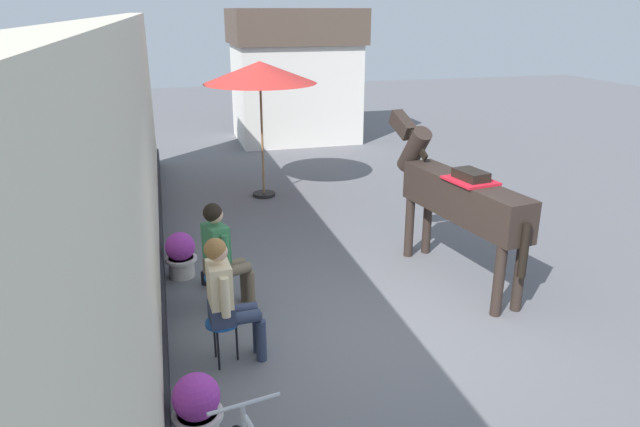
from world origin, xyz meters
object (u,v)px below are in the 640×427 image
seated_visitor_near (227,294)px  flower_planter_near (197,408)px  seated_visitor_far (222,252)px  flower_planter_far (181,254)px  saddled_horse_center (457,196)px  cafe_parasol (260,73)px  satchel_bag (213,278)px

seated_visitor_near → flower_planter_near: 1.26m
seated_visitor_far → flower_planter_far: (-0.46, 1.11, -0.44)m
saddled_horse_center → flower_planter_near: (-3.57, -2.34, -0.82)m
seated_visitor_near → flower_planter_far: size_ratio=2.17×
cafe_parasol → seated_visitor_near: bearing=-103.6°
seated_visitor_near → saddled_horse_center: (3.17, 1.23, 0.38)m
flower_planter_far → satchel_bag: size_ratio=2.29×
seated_visitor_far → seated_visitor_near: bearing=-93.7°
satchel_bag → cafe_parasol: bearing=-71.9°
flower_planter_near → saddled_horse_center: bearing=33.2°
saddled_horse_center → satchel_bag: size_ratio=10.65×
flower_planter_near → satchel_bag: flower_planter_near is taller
seated_visitor_near → flower_planter_far: seated_visitor_near is taller
seated_visitor_near → satchel_bag: 1.94m
flower_planter_far → cafe_parasol: bearing=62.4°
flower_planter_near → satchel_bag: (0.39, 2.93, -0.23)m
seated_visitor_far → flower_planter_far: size_ratio=2.17×
saddled_horse_center → satchel_bag: saddled_horse_center is taller
flower_planter_far → satchel_bag: 0.59m
flower_planter_far → seated_visitor_far: bearing=-67.4°
seated_visitor_near → seated_visitor_far: bearing=86.3°
saddled_horse_center → cafe_parasol: (-1.84, 4.28, 1.20)m
seated_visitor_near → cafe_parasol: (1.33, 5.51, 1.59)m
flower_planter_near → satchel_bag: 2.96m
flower_planter_far → satchel_bag: flower_planter_far is taller
seated_visitor_far → cafe_parasol: (1.26, 4.41, 1.59)m
seated_visitor_near → flower_planter_near: seated_visitor_near is taller
saddled_horse_center → cafe_parasol: bearing=113.2°
seated_visitor_near → saddled_horse_center: bearing=21.2°
seated_visitor_near → satchel_bag: bearing=90.4°
seated_visitor_far → cafe_parasol: cafe_parasol is taller
saddled_horse_center → seated_visitor_near: bearing=-158.8°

